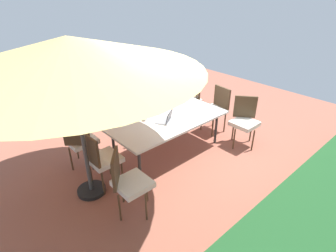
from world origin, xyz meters
The scene contains 13 objects.
ground_plane centered at (0.00, 0.00, -0.01)m, with size 10.00×10.00×0.02m, color #935442.
hedge_row centered at (0.00, 2.91, 0.51)m, with size 6.30×0.97×1.02m, color #1E4C23.
dining_table centered at (0.00, 0.00, 0.68)m, with size 2.21×1.07×0.72m.
patio_umbrella centered at (1.66, 0.03, 2.16)m, with size 3.40×3.40×2.38m.
chair_southeast centered at (1.42, -0.68, 0.55)m, with size 0.58×0.59×0.98m.
chair_east centered at (1.43, 0.03, 0.55)m, with size 0.47×0.46×0.98m.
chair_southwest centered at (-1.37, -0.71, 0.55)m, with size 0.58×0.58×0.98m.
chair_south centered at (-0.02, -0.72, 0.55)m, with size 0.46×0.47×0.98m.
chair_northeast centered at (1.43, 0.77, 0.55)m, with size 0.58×0.58×0.98m.
chair_northwest centered at (-1.35, 0.76, 0.55)m, with size 0.58×0.58×0.98m.
chair_west centered at (-1.38, 0.03, 0.55)m, with size 0.48×0.47×0.98m.
laptop centered at (0.09, 0.04, 0.77)m, with size 0.40×0.37×0.21m.
cup centered at (0.34, -0.23, 0.77)m, with size 0.08×0.08×0.10m, color white.
Camera 1 is at (2.98, 3.30, 2.93)m, focal length 28.96 mm.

